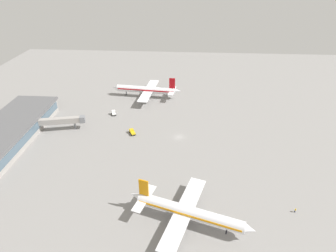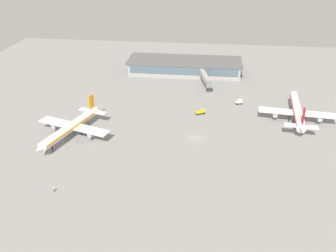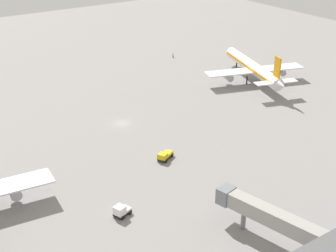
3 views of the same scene
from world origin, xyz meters
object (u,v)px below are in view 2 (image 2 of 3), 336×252
at_px(airplane_at_gate, 71,127).
at_px(pushback_tractor, 201,112).
at_px(airplane_taxiing, 297,111).
at_px(ground_crew_worker, 54,189).
at_px(baggage_tug, 239,102).

relative_size(airplane_at_gate, pushback_tractor, 8.39).
distance_m(airplane_taxiing, pushback_tractor, 43.39).
distance_m(airplane_at_gate, ground_crew_worker, 36.42).
bearing_deg(airplane_taxiing, pushback_tractor, 94.11).
relative_size(airplane_at_gate, baggage_tug, 10.98).
distance_m(baggage_tug, pushback_tractor, 22.98).
xyz_separation_m(baggage_tug, ground_crew_worker, (64.46, 76.06, -0.31)).
distance_m(pushback_tractor, ground_crew_worker, 77.62).
bearing_deg(pushback_tractor, airplane_at_gate, 179.37).
xyz_separation_m(airplane_at_gate, ground_crew_worker, (-6.60, 35.62, -3.70)).
relative_size(airplane_taxiing, baggage_tug, 11.64).
bearing_deg(airplane_taxiing, baggage_tug, 64.92).
xyz_separation_m(airplane_at_gate, pushback_tractor, (-52.36, -27.07, -3.57)).
distance_m(baggage_tug, ground_crew_worker, 99.70).
height_order(airplane_taxiing, pushback_tractor, airplane_taxiing).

